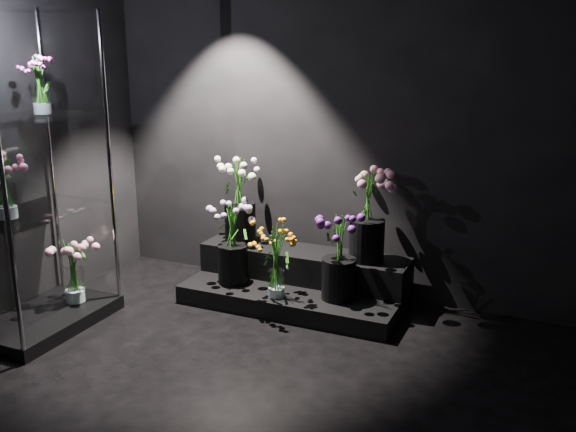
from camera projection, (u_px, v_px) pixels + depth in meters
The scene contains 12 objects.
floor at pixel (216, 411), 3.59m from camera, with size 4.00×4.00×0.00m, color black.
wall_back at pixel (341, 120), 4.98m from camera, with size 4.00×4.00×0.00m, color black.
display_riser at pixel (299, 281), 5.09m from camera, with size 1.70×0.76×0.38m.
display_case at pixel (31, 177), 4.36m from camera, with size 0.60×1.00×2.21m.
bouquet_orange_bells at pixel (276, 261), 4.74m from camera, with size 0.33×0.33×0.55m.
bouquet_lilac at pixel (232, 237), 5.00m from camera, with size 0.45×0.45×0.64m.
bouquet_purple at pixel (339, 254), 4.69m from camera, with size 0.39×0.39×0.64m.
bouquet_cream_roses at pixel (240, 194), 5.25m from camera, with size 0.47×0.47×0.70m.
bouquet_pink_roses at pixel (368, 210), 4.80m from camera, with size 0.46×0.46×0.70m.
bouquet_case_pink at pixel (4, 183), 4.20m from camera, with size 0.35×0.35×0.45m.
bouquet_case_magenta at pixel (40, 84), 4.36m from camera, with size 0.25×0.25×0.40m.
bouquet_case_base_pink at pixel (73, 268), 4.76m from camera, with size 0.37×0.37×0.51m.
Camera 1 is at (1.66, -2.73, 2.02)m, focal length 40.00 mm.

